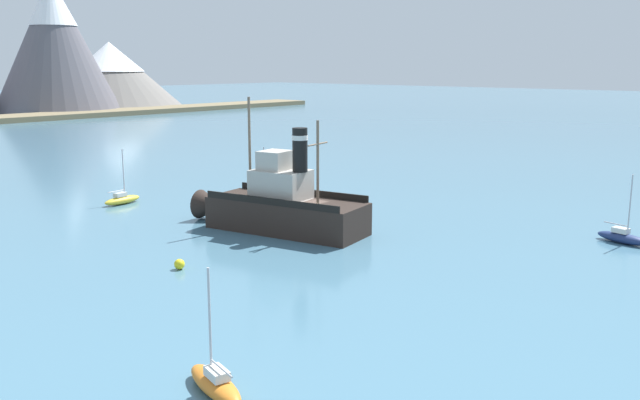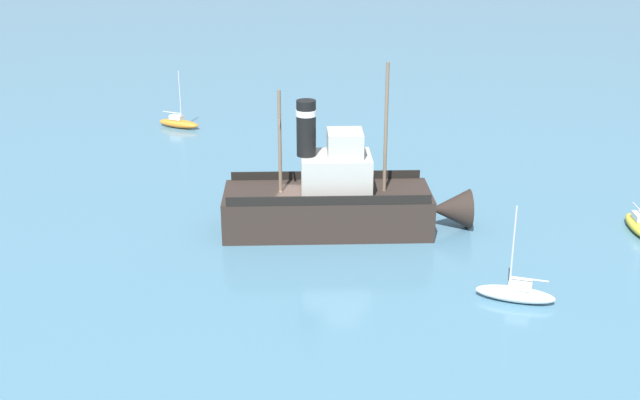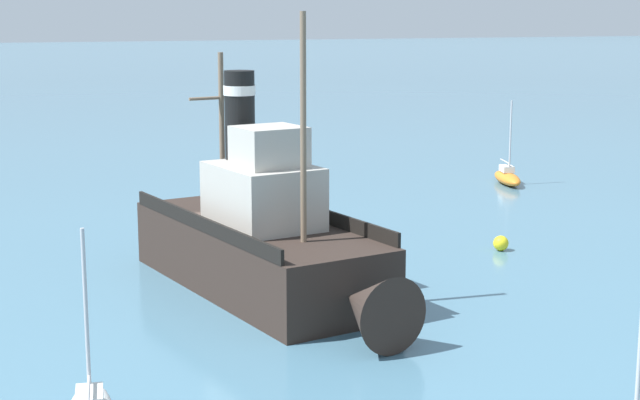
% 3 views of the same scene
% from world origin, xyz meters
% --- Properties ---
extents(ground_plane, '(600.00, 600.00, 0.00)m').
position_xyz_m(ground_plane, '(0.00, 0.00, 0.00)').
color(ground_plane, '#477289').
extents(old_tugboat, '(6.56, 14.78, 9.90)m').
position_xyz_m(old_tugboat, '(-0.53, 2.12, 1.83)').
color(old_tugboat, '#2D231E').
rests_on(old_tugboat, ground).
extents(sailboat_yellow, '(3.91, 1.57, 4.90)m').
position_xyz_m(sailboat_yellow, '(-2.90, 19.63, 0.43)').
color(sailboat_yellow, gold).
rests_on(sailboat_yellow, ground).
extents(sailboat_orange, '(2.06, 3.96, 4.90)m').
position_xyz_m(sailboat_orange, '(-20.52, -14.17, 0.43)').
color(sailboat_orange, orange).
rests_on(sailboat_orange, ground).
extents(sailboat_navy, '(1.90, 3.95, 4.90)m').
position_xyz_m(sailboat_navy, '(12.64, -18.52, 0.43)').
color(sailboat_navy, navy).
rests_on(sailboat_navy, ground).
extents(sailboat_white, '(1.66, 3.92, 4.90)m').
position_xyz_m(sailboat_white, '(6.99, 11.83, 0.43)').
color(sailboat_white, white).
rests_on(sailboat_white, ground).
extents(mooring_buoy, '(0.65, 0.65, 0.65)m').
position_xyz_m(mooring_buoy, '(-11.66, -0.26, 0.32)').
color(mooring_buoy, yellow).
rests_on(mooring_buoy, ground).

